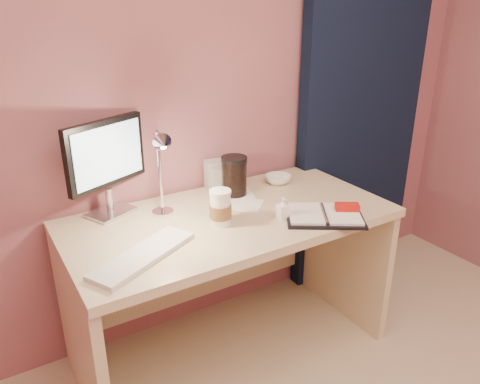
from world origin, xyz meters
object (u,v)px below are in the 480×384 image
planner (326,214)px  clear_cup (218,181)px  desk_lamp (174,165)px  desk (223,253)px  product_box (215,174)px  monitor (105,159)px  coffee_cup (220,208)px  keyboard (144,255)px  lotion_bottle (283,208)px  dark_jar (234,178)px  bowl (278,179)px

planner → clear_cup: 0.54m
clear_cup → desk_lamp: (-0.28, -0.16, 0.18)m
desk → product_box: (0.10, 0.24, 0.30)m
monitor → coffee_cup: size_ratio=2.80×
keyboard → lotion_bottle: bearing=-27.3°
dark_jar → desk_lamp: desk_lamp is taller
bowl → desk_lamp: desk_lamp is taller
monitor → keyboard: (-0.01, -0.43, -0.24)m
lotion_bottle → dark_jar: size_ratio=0.57×
monitor → desk_lamp: 0.31m
clear_cup → keyboard: bearing=-143.9°
product_box → desk_lamp: bearing=-132.3°
keyboard → clear_cup: bearing=8.9°
lotion_bottle → desk_lamp: desk_lamp is taller
desk_lamp → clear_cup: bearing=44.3°
keyboard → lotion_bottle: lotion_bottle is taller
lotion_bottle → desk: bearing=127.3°
keyboard → desk_lamp: 0.39m
lotion_bottle → dark_jar: 0.34m
bowl → dark_jar: bearing=-177.6°
planner → desk_lamp: 0.67m
planner → product_box: (-0.24, 0.55, 0.06)m
desk → dark_jar: (0.13, 0.11, 0.31)m
keyboard → dark_jar: size_ratio=2.61×
coffee_cup → lotion_bottle: coffee_cup is taller
desk → keyboard: 0.55m
bowl → product_box: 0.32m
clear_cup → bowl: (0.33, -0.03, -0.05)m
planner → desk_lamp: size_ratio=1.01×
keyboard → product_box: size_ratio=3.15×
keyboard → bowl: size_ratio=3.33×
clear_cup → lotion_bottle: (0.10, -0.38, -0.02)m
desk → planner: 0.51m
keyboard → bowl: 0.91m
planner → clear_cup: size_ratio=2.92×
planner → dark_jar: (-0.20, 0.42, 0.07)m
lotion_bottle → coffee_cup: bearing=158.5°
keyboard → coffee_cup: coffee_cup is taller
dark_jar → desk_lamp: 0.41m
desk → dark_jar: 0.36m
desk → desk_lamp: bearing=-177.3°
keyboard → planner: 0.79m
monitor → product_box: size_ratio=2.99×
desk → dark_jar: bearing=40.9°
desk → planner: (0.34, -0.31, 0.24)m
dark_jar → product_box: bearing=105.9°
desk → keyboard: size_ratio=3.21×
planner → product_box: 0.60m
monitor → product_box: 0.56m
monitor → desk_lamp: (0.22, -0.22, -0.00)m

